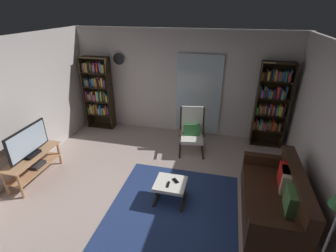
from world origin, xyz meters
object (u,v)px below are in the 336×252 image
bookshelf_near_tv (98,91)px  tv_remote (168,184)px  tv_stand (34,163)px  ottoman (170,186)px  bookshelf_near_sofa (271,103)px  cell_phone (175,181)px  lounge_armchair (192,129)px  leather_sofa (275,199)px  wall_clock (119,59)px  television (28,143)px

bookshelf_near_tv → tv_remote: size_ratio=13.26×
tv_stand → ottoman: 2.69m
bookshelf_near_sofa → cell_phone: 3.03m
bookshelf_near_sofa → lounge_armchair: bookshelf_near_sofa is taller
tv_stand → cell_phone: bearing=1.0°
tv_stand → ottoman: bearing=-0.2°
bookshelf_near_tv → lounge_armchair: bearing=-14.5°
cell_phone → leather_sofa: bearing=-41.0°
tv_stand → cell_phone: tv_stand is taller
tv_remote → wall_clock: bearing=124.5°
tv_stand → lounge_armchair: size_ratio=1.17×
bookshelf_near_sofa → television: bearing=-151.2°
television → lounge_armchair: bearing=32.4°
television → tv_stand: bearing=106.9°
television → wall_clock: wall_clock is taller
leather_sofa → ottoman: leather_sofa is taller
ottoman → wall_clock: size_ratio=1.81×
wall_clock → bookshelf_near_tv: bearing=-162.1°
cell_phone → wall_clock: 3.58m
leather_sofa → tv_remote: size_ratio=12.29×
ottoman → television: bearing=180.0°
tv_stand → wall_clock: (0.74, 2.62, 1.51)m
tv_stand → cell_phone: (2.76, 0.05, 0.05)m
television → tv_remote: (2.66, -0.07, -0.40)m
television → leather_sofa: bearing=1.1°
tv_stand → tv_remote: size_ratio=8.28×
bookshelf_near_tv → leather_sofa: (4.21, -2.36, -0.71)m
bookshelf_near_sofa → tv_remote: 3.19m
leather_sofa → cell_phone: (-1.61, -0.02, 0.08)m
leather_sofa → lounge_armchair: size_ratio=1.73×
tv_stand → ottoman: tv_stand is taller
television → ottoman: bearing=-0.0°
tv_stand → cell_phone: 2.76m
television → bookshelf_near_sofa: size_ratio=0.48×
bookshelf_near_tv → tv_remote: bearing=-45.2°
tv_stand → tv_remote: 2.67m
television → bookshelf_near_tv: (0.16, 2.44, 0.22)m
tv_remote → cell_phone: size_ratio=1.03×
bookshelf_near_tv → cell_phone: size_ratio=13.64×
tv_stand → bookshelf_near_sofa: bookshelf_near_sofa is taller
tv_remote → lounge_armchair: bearing=85.4°
leather_sofa → lounge_armchair: (-1.59, 1.69, 0.23)m
tv_stand → lounge_armchair: bearing=32.3°
tv_stand → television: television is taller
lounge_armchair → tv_remote: 1.84m
leather_sofa → lounge_armchair: lounge_armchair is taller
tv_stand → television: (0.00, -0.01, 0.45)m
television → bookshelf_near_tv: bookshelf_near_tv is taller
cell_phone → television: bearing=139.4°
leather_sofa → cell_phone: 1.61m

